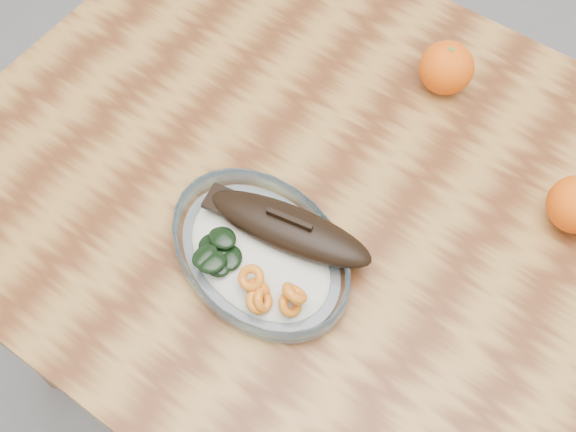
{
  "coord_description": "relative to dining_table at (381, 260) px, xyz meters",
  "views": [
    {
      "loc": [
        0.15,
        -0.44,
        1.56
      ],
      "look_at": [
        -0.11,
        -0.07,
        0.77
      ],
      "focal_mm": 45.0,
      "sensor_mm": 36.0,
      "label": 1
    }
  ],
  "objects": [
    {
      "name": "dining_table",
      "position": [
        0.0,
        0.0,
        0.0
      ],
      "size": [
        1.2,
        0.8,
        0.75
      ],
      "color": "#592D15",
      "rests_on": "ground"
    },
    {
      "name": "plated_meal",
      "position": [
        -0.11,
        -0.13,
        0.12
      ],
      "size": [
        0.56,
        0.56,
        0.08
      ],
      "rotation": [
        0.0,
        0.0,
        -0.23
      ],
      "color": "white",
      "rests_on": "dining_table"
    },
    {
      "name": "ground",
      "position": [
        0.0,
        0.0,
        -0.65
      ],
      "size": [
        3.0,
        3.0,
        0.0
      ],
      "primitive_type": "plane",
      "color": "slate",
      "rests_on": "ground"
    },
    {
      "name": "orange_left",
      "position": [
        -0.06,
        0.24,
        0.14
      ],
      "size": [
        0.08,
        0.08,
        0.08
      ],
      "primitive_type": "sphere",
      "color": "#EE4804",
      "rests_on": "dining_table"
    }
  ]
}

